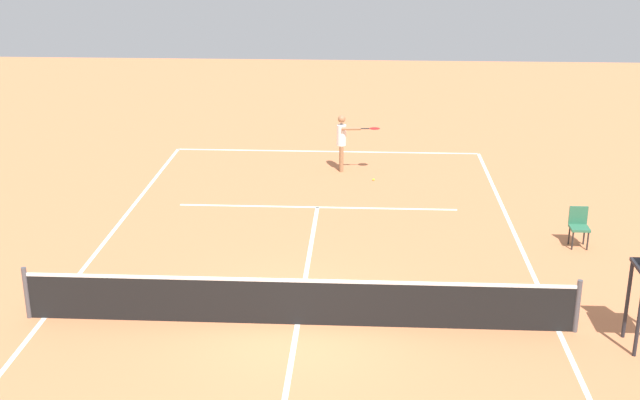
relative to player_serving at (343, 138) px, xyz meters
name	(u,v)px	position (x,y,z in m)	size (l,w,h in m)	color
ground_plane	(298,324)	(0.59, 10.07, -1.04)	(60.00, 60.00, 0.00)	#D37A4C
court_lines	(298,324)	(0.59, 10.07, -1.04)	(10.10, 24.50, 0.01)	white
tennis_net	(297,301)	(0.59, 10.07, -0.55)	(10.70, 0.10, 1.07)	#4C4C51
player_serving	(343,138)	(0.00, 0.00, 0.00)	(1.31, 0.48, 1.75)	#9E704C
tennis_ball	(374,179)	(-0.94, 0.92, -1.01)	(0.07, 0.07, 0.07)	#CCE033
courtside_chair_mid	(579,225)	(-5.76, 5.73, -0.51)	(0.44, 0.46, 0.95)	#262626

